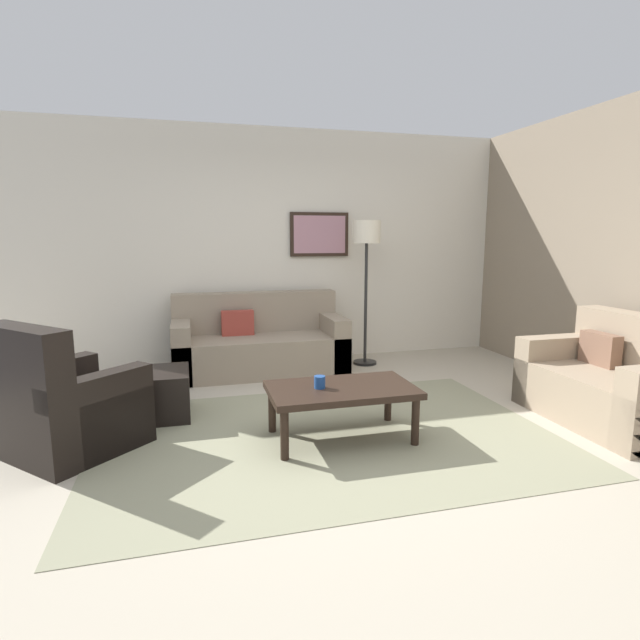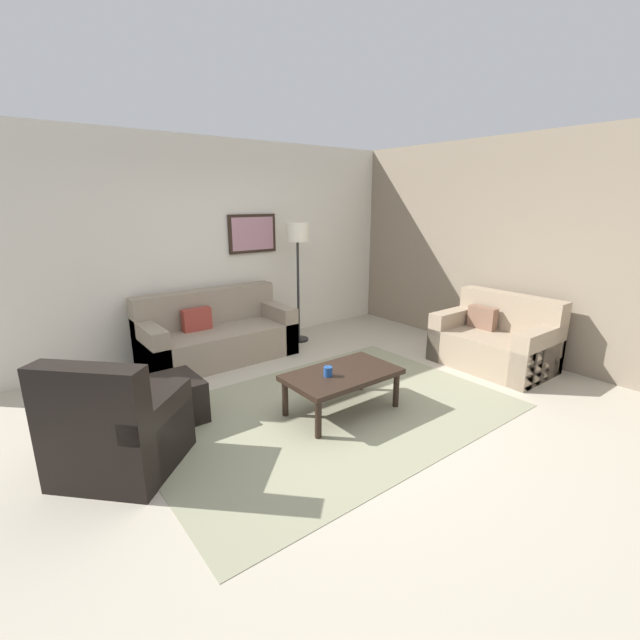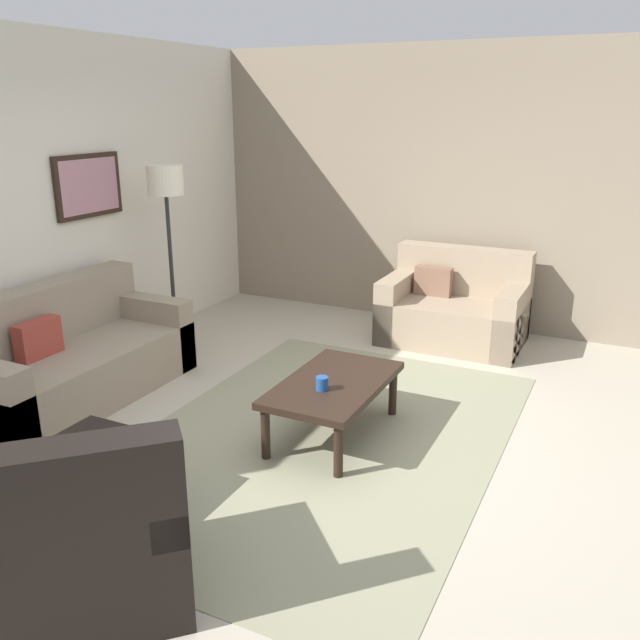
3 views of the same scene
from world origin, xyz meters
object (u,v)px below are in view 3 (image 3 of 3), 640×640
at_px(couch_main, 66,361).
at_px(cup, 322,383).
at_px(couch_loveseat, 455,310).
at_px(armchair_leather, 94,548).
at_px(coffee_table, 334,388).
at_px(framed_artwork, 89,186).
at_px(lamp_standing, 166,199).
at_px(ottoman, 96,476).

bearing_deg(couch_main, cup, -85.77).
xyz_separation_m(couch_loveseat, armchair_leather, (-4.34, 0.50, 0.01)).
distance_m(coffee_table, framed_artwork, 2.87).
xyz_separation_m(couch_main, lamp_standing, (1.28, -0.07, 1.11)).
xyz_separation_m(couch_main, ottoman, (-1.06, -1.31, -0.10)).
bearing_deg(coffee_table, lamp_standing, 65.54).
bearing_deg(framed_artwork, couch_loveseat, -56.62).
bearing_deg(couch_loveseat, couch_main, 138.24).
relative_size(couch_loveseat, coffee_table, 1.20).
bearing_deg(coffee_table, framed_artwork, 78.81).
bearing_deg(couch_main, coffee_table, -81.35).
relative_size(couch_main, couch_loveseat, 1.45).
distance_m(couch_loveseat, framed_artwork, 3.57).
height_order(armchair_leather, coffee_table, armchair_leather).
bearing_deg(couch_loveseat, cup, 174.66).
relative_size(couch_main, cup, 20.63).
distance_m(armchair_leather, coffee_table, 2.01).
relative_size(couch_main, coffee_table, 1.74).
height_order(armchair_leather, cup, armchair_leather).
relative_size(armchair_leather, framed_artwork, 1.54).
bearing_deg(coffee_table, couch_loveseat, -5.55).
bearing_deg(cup, framed_artwork, 75.18).
xyz_separation_m(couch_main, armchair_leather, (-1.66, -1.89, 0.01)).
xyz_separation_m(ottoman, framed_artwork, (1.90, 1.72, 1.35)).
distance_m(couch_main, ottoman, 1.69).
bearing_deg(ottoman, armchair_leather, -135.93).
height_order(ottoman, cup, cup).
bearing_deg(lamp_standing, cup, -118.26).
xyz_separation_m(ottoman, cup, (1.22, -0.84, 0.26)).
height_order(cup, lamp_standing, lamp_standing).
bearing_deg(couch_loveseat, coffee_table, 174.45).
relative_size(coffee_table, lamp_standing, 0.64).
height_order(couch_loveseat, lamp_standing, lamp_standing).
xyz_separation_m(couch_loveseat, lamp_standing, (-1.39, 2.32, 1.11)).
height_order(couch_main, framed_artwork, framed_artwork).
relative_size(lamp_standing, framed_artwork, 2.33).
xyz_separation_m(armchair_leather, lamp_standing, (2.94, 1.82, 1.10)).
relative_size(ottoman, lamp_standing, 0.33).
bearing_deg(cup, coffee_table, -2.37).
distance_m(cup, framed_artwork, 2.86).
bearing_deg(cup, couch_main, 94.23).
distance_m(couch_main, armchair_leather, 2.51).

